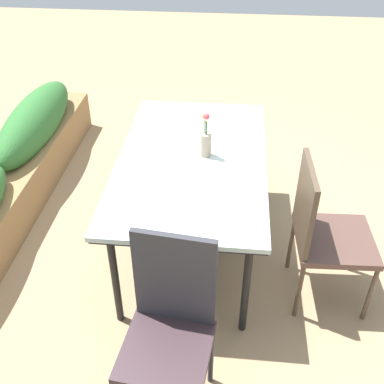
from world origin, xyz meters
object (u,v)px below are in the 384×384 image
Objects in this scene: chair_near_left at (323,229)px; chair_end_left at (170,323)px; dining_table at (192,165)px; flower_vase at (206,139)px; planter_box at (6,184)px.

chair_end_left is at bearing -47.83° from chair_near_left.
chair_near_left reaches higher than dining_table.
flower_vase is (0.04, -0.08, 0.17)m from dining_table.
dining_table is at bearing -97.41° from planter_box.
chair_end_left is 1.95m from planter_box.
chair_end_left is at bearing -133.00° from planter_box.
chair_end_left reaches higher than dining_table.
chair_end_left is at bearing -179.52° from dining_table.
chair_end_left is 0.32× the size of planter_box.
chair_near_left is (0.78, -0.79, -0.03)m from chair_end_left.
chair_near_left is 0.30× the size of planter_box.
flower_vase reaches higher than dining_table.
chair_end_left is 1.06× the size of chair_near_left.
chair_near_left reaches higher than planter_box.
dining_table is 1.70× the size of chair_near_left.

